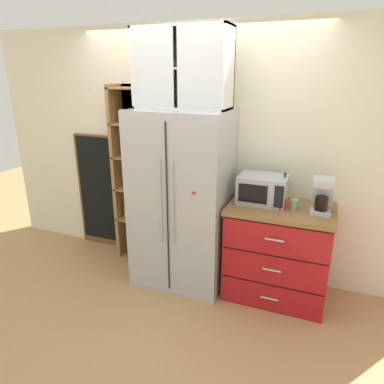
# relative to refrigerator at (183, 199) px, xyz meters

# --- Properties ---
(ground_plane) EXTENTS (10.66, 10.66, 0.00)m
(ground_plane) POSITION_rel_refrigerator_xyz_m (-0.00, 0.00, -0.88)
(ground_plane) COLOR tan
(wall_back_cream) EXTENTS (4.96, 0.10, 2.55)m
(wall_back_cream) POSITION_rel_refrigerator_xyz_m (-0.00, 0.40, 0.39)
(wall_back_cream) COLOR silver
(wall_back_cream) RESTS_ON ground
(refrigerator) EXTENTS (0.91, 0.73, 1.76)m
(refrigerator) POSITION_rel_refrigerator_xyz_m (0.00, 0.00, 0.00)
(refrigerator) COLOR #ADAFB5
(refrigerator) RESTS_ON ground
(pantry_shelf_column) EXTENTS (0.44, 0.30, 1.97)m
(pantry_shelf_column) POSITION_rel_refrigerator_xyz_m (-0.70, 0.28, 0.12)
(pantry_shelf_column) COLOR brown
(pantry_shelf_column) RESTS_ON ground
(counter_cabinet) EXTENTS (0.95, 0.65, 0.92)m
(counter_cabinet) POSITION_rel_refrigerator_xyz_m (0.96, 0.05, -0.42)
(counter_cabinet) COLOR #A8161C
(counter_cabinet) RESTS_ON ground
(microwave) EXTENTS (0.44, 0.33, 0.26)m
(microwave) POSITION_rel_refrigerator_xyz_m (0.77, 0.10, 0.17)
(microwave) COLOR #ADAFB5
(microwave) RESTS_ON counter_cabinet
(coffee_maker) EXTENTS (0.17, 0.20, 0.31)m
(coffee_maker) POSITION_rel_refrigerator_xyz_m (1.29, 0.05, 0.19)
(coffee_maker) COLOR #B7B7BC
(coffee_maker) RESTS_ON counter_cabinet
(mug_sage) EXTENTS (0.11, 0.08, 0.09)m
(mug_sage) POSITION_rel_refrigerator_xyz_m (1.07, 0.04, 0.08)
(mug_sage) COLOR #8CA37F
(mug_sage) RESTS_ON counter_cabinet
(mug_red) EXTENTS (0.12, 0.09, 0.10)m
(mug_red) POSITION_rel_refrigerator_xyz_m (0.96, -0.02, 0.09)
(mug_red) COLOR red
(mug_red) RESTS_ON counter_cabinet
(bottle_cobalt) EXTENTS (0.06, 0.06, 0.25)m
(bottle_cobalt) POSITION_rel_refrigerator_xyz_m (0.96, 0.11, 0.15)
(bottle_cobalt) COLOR navy
(bottle_cobalt) RESTS_ON counter_cabinet
(bottle_green) EXTENTS (0.06, 0.06, 0.30)m
(bottle_green) POSITION_rel_refrigerator_xyz_m (0.96, 0.12, 0.17)
(bottle_green) COLOR #285B33
(bottle_green) RESTS_ON counter_cabinet
(upper_cabinet) EXTENTS (0.88, 0.32, 0.70)m
(upper_cabinet) POSITION_rel_refrigerator_xyz_m (-0.00, 0.05, 1.23)
(upper_cabinet) COLOR silver
(upper_cabinet) RESTS_ON refrigerator
(chalkboard_menu) EXTENTS (0.60, 0.04, 1.39)m
(chalkboard_menu) POSITION_rel_refrigerator_xyz_m (-1.24, 0.33, -0.18)
(chalkboard_menu) COLOR brown
(chalkboard_menu) RESTS_ON ground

